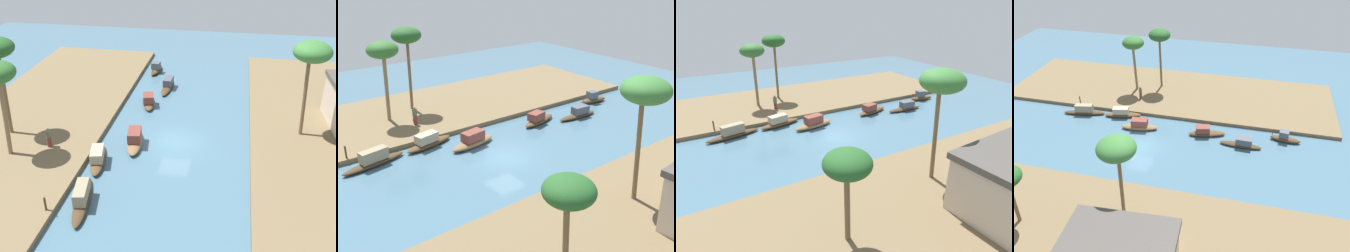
{
  "view_description": "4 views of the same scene",
  "coord_description": "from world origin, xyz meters",
  "views": [
    {
      "loc": [
        28.21,
        4.32,
        17.09
      ],
      "look_at": [
        -0.84,
        -0.71,
        0.99
      ],
      "focal_mm": 42.78,
      "sensor_mm": 36.0,
      "label": 1
    },
    {
      "loc": [
        17.57,
        23.15,
        14.55
      ],
      "look_at": [
        -2.79,
        -3.57,
        0.74
      ],
      "focal_mm": 43.85,
      "sensor_mm": 36.0,
      "label": 2
    },
    {
      "loc": [
        11.9,
        22.78,
        12.12
      ],
      "look_at": [
        -0.98,
        -0.12,
        0.87
      ],
      "focal_mm": 30.87,
      "sensor_mm": 36.0,
      "label": 3
    },
    {
      "loc": [
        -11.6,
        28.11,
        22.35
      ],
      "look_at": [
        -3.95,
        -3.71,
        0.82
      ],
      "focal_mm": 36.73,
      "sensor_mm": 36.0,
      "label": 4
    }
  ],
  "objects": [
    {
      "name": "riverbank_left",
      "position": [
        0.0,
        -12.7,
        0.2
      ],
      "size": [
        43.26,
        13.12,
        0.4
      ],
      "primitive_type": "cube",
      "color": "brown",
      "rests_on": "ground"
    },
    {
      "name": "sampan_with_red_awning",
      "position": [
        3.99,
        -5.29,
        0.46
      ],
      "size": [
        4.57,
        1.98,
        1.23
      ],
      "rotation": [
        0.0,
        0.0,
        0.21
      ],
      "color": "brown",
      "rests_on": "river_water"
    },
    {
      "name": "river_water",
      "position": [
        0.0,
        0.0,
        0.0
      ],
      "size": [
        68.66,
        68.66,
        0.0
      ],
      "primitive_type": "plane",
      "color": "#476B7F",
      "rests_on": "ground"
    },
    {
      "name": "sampan_downstream_large",
      "position": [
        -15.43,
        -4.62,
        0.45
      ],
      "size": [
        3.37,
        1.31,
        1.29
      ],
      "rotation": [
        0.0,
        0.0,
        -0.11
      ],
      "color": "brown",
      "rests_on": "river_water"
    },
    {
      "name": "sampan_with_tall_canopy",
      "position": [
        -10.89,
        -2.46,
        0.42
      ],
      "size": [
        4.55,
        1.11,
        1.13
      ],
      "rotation": [
        0.0,
        0.0,
        -0.04
      ],
      "color": "#47331E",
      "rests_on": "river_water"
    },
    {
      "name": "palm_tree_left_far",
      "position": [
        4.51,
        -11.97,
        6.86
      ],
      "size": [
        2.81,
        2.81,
        7.42
      ],
      "color": "#7F6647",
      "rests_on": "riverbank_left"
    },
    {
      "name": "mooring_post",
      "position": [
        10.28,
        -6.56,
        0.89
      ],
      "size": [
        0.14,
        0.14,
        0.97
      ],
      "primitive_type": "cylinder",
      "color": "#4C3823",
      "rests_on": "riverbank_left"
    },
    {
      "name": "person_on_near_bank",
      "position": [
        3.07,
        -9.58,
        1.13
      ],
      "size": [
        0.44,
        0.44,
        1.72
      ],
      "rotation": [
        0.0,
        0.0,
        3.41
      ],
      "color": "brown",
      "rests_on": "riverbank_left"
    },
    {
      "name": "palm_tree_right_short",
      "position": [
        -2.44,
        10.13,
        7.38
      ],
      "size": [
        2.95,
        2.95,
        7.94
      ],
      "color": "brown",
      "rests_on": "riverbank_right"
    },
    {
      "name": "sampan_near_left_bank",
      "position": [
        8.8,
        -4.75,
        0.49
      ],
      "size": [
        5.27,
        1.91,
        1.32
      ],
      "rotation": [
        0.0,
        0.0,
        0.19
      ],
      "color": "#47331E",
      "rests_on": "river_water"
    },
    {
      "name": "sampan_open_hull",
      "position": [
        0.99,
        -3.16,
        0.5
      ],
      "size": [
        4.36,
        1.82,
        1.32
      ],
      "rotation": [
        0.0,
        0.0,
        0.15
      ],
      "color": "brown",
      "rests_on": "river_water"
    },
    {
      "name": "palm_tree_right_tall",
      "position": [
        5.86,
        12.39,
        4.9
      ],
      "size": [
        2.49,
        2.49,
        5.29
      ],
      "color": "brown",
      "rests_on": "riverbank_right"
    },
    {
      "name": "riverbank_right",
      "position": [
        0.0,
        12.7,
        0.2
      ],
      "size": [
        43.26,
        13.12,
        0.4
      ],
      "primitive_type": "cube",
      "color": "brown",
      "rests_on": "ground"
    },
    {
      "name": "sampan_midstream",
      "position": [
        -6.7,
        -3.68,
        0.44
      ],
      "size": [
        4.26,
        2.05,
        1.2
      ],
      "rotation": [
        0.0,
        0.0,
        0.24
      ],
      "color": "brown",
      "rests_on": "river_water"
    },
    {
      "name": "palm_tree_left_near",
      "position": [
        1.42,
        -13.63,
        7.61
      ],
      "size": [
        2.85,
        2.85,
        8.16
      ],
      "color": "brown",
      "rests_on": "riverbank_left"
    }
  ]
}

